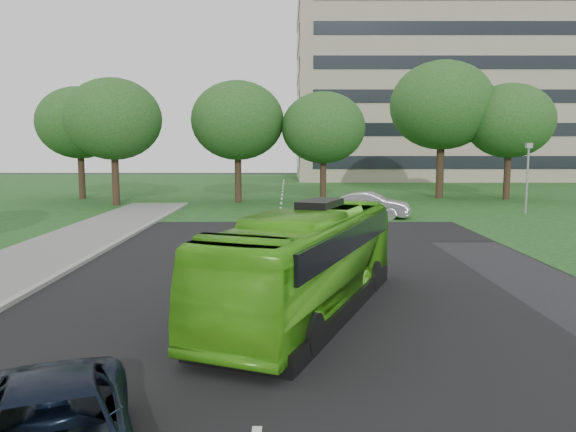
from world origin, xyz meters
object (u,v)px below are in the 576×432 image
object	(u,v)px
camera_pole	(528,168)
tree_park_d	(442,106)
tree_park_f	(79,123)
sedan	(371,205)
tree_park_a	(113,119)
bus	(308,262)
tree_park_b	(238,121)
tree_park_c	(323,128)
tree_park_e	(510,121)
office_building	(442,88)

from	to	relation	value
camera_pole	tree_park_d	bearing A→B (deg)	87.76
tree_park_f	sedan	bearing A→B (deg)	-29.96
tree_park_a	tree_park_f	world-z (taller)	tree_park_a
bus	tree_park_b	bearing A→B (deg)	119.95
tree_park_c	tree_park_d	distance (m)	11.25
camera_pole	tree_park_b	bearing A→B (deg)	143.38
tree_park_c	camera_pole	distance (m)	14.88
tree_park_b	camera_pole	xyz separation A→B (m)	(19.39, -7.71, -3.41)
tree_park_a	sedan	size ratio (longest dim) A/B	1.98
tree_park_b	tree_park_e	size ratio (longest dim) A/B	0.99
tree_park_e	camera_pole	world-z (taller)	tree_park_e
sedan	tree_park_b	bearing A→B (deg)	61.63
tree_park_c	tree_park_f	size ratio (longest dim) A/B	0.92
camera_pole	sedan	bearing A→B (deg)	176.71
tree_park_b	tree_park_f	size ratio (longest dim) A/B	1.02
tree_park_d	sedan	distance (m)	17.16
tree_park_b	tree_park_c	size ratio (longest dim) A/B	1.11
tree_park_a	tree_park_b	size ratio (longest dim) A/B	0.99
tree_park_b	tree_park_c	distance (m)	6.68
tree_park_f	sedan	world-z (taller)	tree_park_f
tree_park_a	tree_park_c	size ratio (longest dim) A/B	1.10
tree_park_b	tree_park_c	world-z (taller)	tree_park_b
tree_park_a	bus	world-z (taller)	tree_park_a
office_building	tree_park_c	distance (m)	40.88
tree_park_a	tree_park_c	xyz separation A→B (m)	(15.54, 1.66, -0.56)
tree_park_c	bus	distance (m)	29.53
tree_park_d	tree_park_e	bearing A→B (deg)	-14.60
tree_park_f	camera_pole	world-z (taller)	tree_park_f
tree_park_a	tree_park_d	distance (m)	26.46
tree_park_a	tree_park_c	distance (m)	15.64
bus	tree_park_e	bearing A→B (deg)	82.76
sedan	camera_pole	world-z (taller)	camera_pole
bus	tree_park_d	bearing A→B (deg)	91.15
sedan	bus	bearing A→B (deg)	-173.56
bus	sedan	distance (m)	20.40
tree_park_a	office_building	bearing A→B (deg)	47.49
tree_park_a	tree_park_f	size ratio (longest dim) A/B	1.01
bus	sedan	world-z (taller)	bus
tree_park_a	sedan	world-z (taller)	tree_park_a
bus	office_building	bearing A→B (deg)	93.64
office_building	bus	world-z (taller)	office_building
bus	tree_park_f	bearing A→B (deg)	140.02
tree_park_e	sedan	xyz separation A→B (m)	(-13.06, -12.19, -5.67)
tree_park_c	camera_pole	bearing A→B (deg)	-29.05
office_building	tree_park_d	world-z (taller)	office_building
bus	tree_park_c	bearing A→B (deg)	107.17
tree_park_b	bus	bearing A→B (deg)	-81.60
tree_park_b	tree_park_d	world-z (taller)	tree_park_d
sedan	tree_park_c	bearing A→B (deg)	33.55
tree_park_e	tree_park_f	distance (m)	35.38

